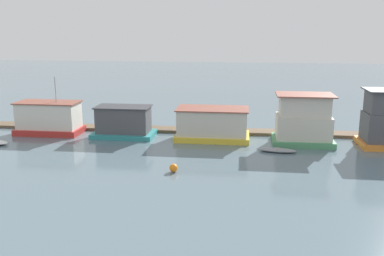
# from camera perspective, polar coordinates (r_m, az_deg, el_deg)

# --- Properties ---
(ground_plane) EXTENTS (200.00, 200.00, 0.00)m
(ground_plane) POSITION_cam_1_polar(r_m,az_deg,el_deg) (43.00, 0.16, -1.51)
(ground_plane) COLOR slate
(dock_walkway) EXTENTS (51.00, 2.12, 0.30)m
(dock_walkway) POSITION_cam_1_polar(r_m,az_deg,el_deg) (46.14, 0.66, -0.30)
(dock_walkway) COLOR brown
(dock_walkway) RESTS_ON ground_plane
(houseboat_red) EXTENTS (6.73, 3.41, 6.06)m
(houseboat_red) POSITION_cam_1_polar(r_m,az_deg,el_deg) (47.45, -18.53, 1.24)
(houseboat_red) COLOR red
(houseboat_red) RESTS_ON ground_plane
(houseboat_teal) EXTENTS (6.27, 3.73, 3.15)m
(houseboat_teal) POSITION_cam_1_polar(r_m,az_deg,el_deg) (44.42, -9.09, 0.75)
(houseboat_teal) COLOR teal
(houseboat_teal) RESTS_ON ground_plane
(houseboat_yellow) EXTENTS (7.35, 4.16, 3.18)m
(houseboat_yellow) POSITION_cam_1_polar(r_m,az_deg,el_deg) (42.78, 2.75, 0.52)
(houseboat_yellow) COLOR gold
(houseboat_yellow) RESTS_ON ground_plane
(houseboat_green) EXTENTS (5.72, 4.00, 4.83)m
(houseboat_green) POSITION_cam_1_polar(r_m,az_deg,el_deg) (42.31, 14.64, 0.89)
(houseboat_green) COLOR #4C9360
(houseboat_green) RESTS_ON ground_plane
(dinghy_grey) EXTENTS (3.48, 1.52, 0.36)m
(dinghy_grey) POSITION_cam_1_polar(r_m,az_deg,el_deg) (39.36, 11.33, -2.90)
(dinghy_grey) COLOR gray
(dinghy_grey) RESTS_ON ground_plane
(mooring_post_far_left) EXTENTS (0.24, 0.24, 1.62)m
(mooring_post_far_left) POSITION_cam_1_polar(r_m,az_deg,el_deg) (45.52, -5.58, 0.30)
(mooring_post_far_left) COLOR #846B4C
(mooring_post_far_left) RESTS_ON ground_plane
(buoy_orange) EXTENTS (0.66, 0.66, 0.66)m
(buoy_orange) POSITION_cam_1_polar(r_m,az_deg,el_deg) (33.33, -2.47, -5.34)
(buoy_orange) COLOR orange
(buoy_orange) RESTS_ON ground_plane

